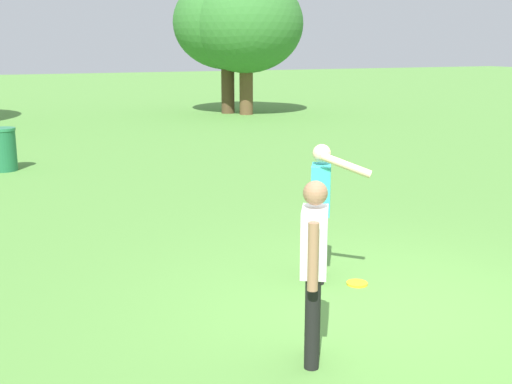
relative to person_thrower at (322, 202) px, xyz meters
name	(u,v)px	position (x,y,z in m)	size (l,w,h in m)	color
ground_plane	(372,303)	(0.16, -0.86, -0.96)	(120.00, 120.00, 0.00)	#568E3D
person_thrower	(322,202)	(0.00, 0.00, 0.00)	(0.56, 0.82, 1.64)	black
person_catcher	(314,260)	(-1.09, -1.73, -0.02)	(0.39, 0.53, 1.64)	black
frisbee	(357,283)	(0.32, -0.31, -0.95)	(0.25, 0.25, 0.03)	yellow
trash_can_beside_table	(3,149)	(-2.93, 8.90, -0.48)	(0.59, 0.59, 0.96)	#1E663D
tree_broad_center	(227,23)	(6.30, 18.31, 2.61)	(4.32, 4.32, 5.44)	#4C3823
tree_far_right	(246,24)	(6.79, 17.56, 2.57)	(4.49, 4.49, 5.46)	brown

